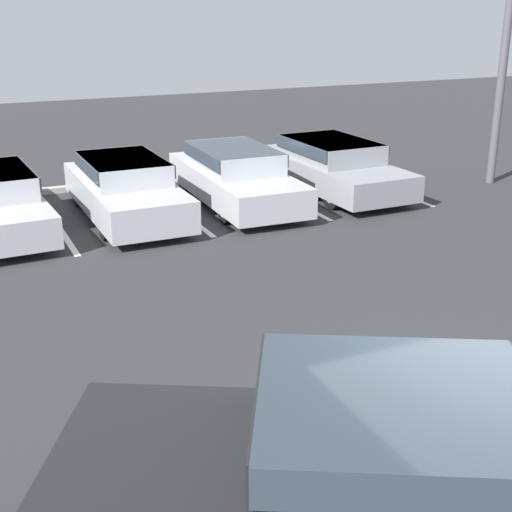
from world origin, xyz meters
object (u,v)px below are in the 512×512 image
at_px(pickup_truck, 433,495).
at_px(parked_sedan_d, 332,164).
at_px(parked_sedan_c, 235,174).
at_px(wheel_stop_curb, 35,192).
at_px(parked_sedan_b, 125,186).
at_px(light_post, 504,52).

height_order(pickup_truck, parked_sedan_d, pickup_truck).
bearing_deg(parked_sedan_c, pickup_truck, -13.97).
bearing_deg(parked_sedan_d, wheel_stop_curb, -112.28).
relative_size(pickup_truck, parked_sedan_d, 1.26).
xyz_separation_m(parked_sedan_b, parked_sedan_c, (2.56, 0.07, -0.00)).
bearing_deg(pickup_truck, parked_sedan_b, 115.60).
bearing_deg(wheel_stop_curb, light_post, -18.23).
height_order(parked_sedan_b, wheel_stop_curb, parked_sedan_b).
distance_m(parked_sedan_b, parked_sedan_d, 5.11).
xyz_separation_m(parked_sedan_d, light_post, (4.11, -0.96, 2.54)).
xyz_separation_m(pickup_truck, light_post, (9.73, 10.15, 2.33)).
distance_m(parked_sedan_c, parked_sedan_d, 2.55).
height_order(pickup_truck, light_post, light_post).
height_order(parked_sedan_d, wheel_stop_curb, parked_sedan_d).
relative_size(pickup_truck, parked_sedan_b, 1.32).
relative_size(parked_sedan_d, light_post, 0.90).
height_order(parked_sedan_b, parked_sedan_c, parked_sedan_b).
bearing_deg(parked_sedan_b, wheel_stop_curb, -150.88).
xyz_separation_m(parked_sedan_c, wheel_stop_curb, (-4.06, 2.63, -0.60)).
xyz_separation_m(parked_sedan_c, parked_sedan_d, (2.55, 0.07, -0.01)).
bearing_deg(wheel_stop_curb, parked_sedan_c, -32.94).
bearing_deg(parked_sedan_c, light_post, 83.88).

